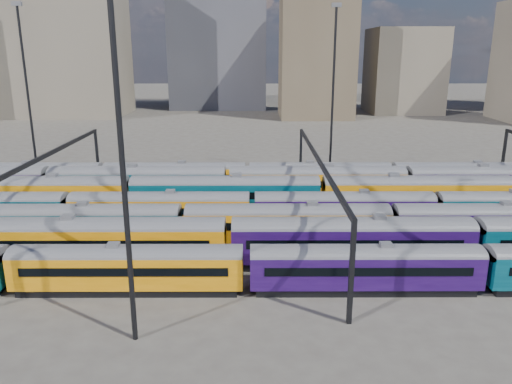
{
  "coord_description": "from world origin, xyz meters",
  "views": [
    {
      "loc": [
        3.17,
        -52.13,
        19.04
      ],
      "look_at": [
        3.35,
        4.19,
        3.0
      ],
      "focal_mm": 35.0,
      "sensor_mm": 36.0,
      "label": 1
    }
  ],
  "objects_px": {
    "rake_1": "(106,237)",
    "rake_2": "(79,220)",
    "rake_0": "(365,263)",
    "mast_2": "(120,137)"
  },
  "relations": [
    {
      "from": "rake_2",
      "to": "mast_2",
      "type": "bearing_deg",
      "value": -61.05
    },
    {
      "from": "rake_1",
      "to": "rake_2",
      "type": "bearing_deg",
      "value": 129.61
    },
    {
      "from": "mast_2",
      "to": "rake_2",
      "type": "bearing_deg",
      "value": 118.95
    },
    {
      "from": "rake_0",
      "to": "rake_2",
      "type": "distance_m",
      "value": 28.37
    },
    {
      "from": "rake_1",
      "to": "mast_2",
      "type": "xyz_separation_m",
      "value": [
        5.27,
        -12.0,
        11.1
      ]
    },
    {
      "from": "rake_2",
      "to": "mast_2",
      "type": "xyz_separation_m",
      "value": [
        9.4,
        -17.0,
        11.28
      ]
    },
    {
      "from": "rake_2",
      "to": "mast_2",
      "type": "height_order",
      "value": "mast_2"
    },
    {
      "from": "rake_1",
      "to": "rake_2",
      "type": "distance_m",
      "value": 6.49
    },
    {
      "from": "rake_1",
      "to": "rake_2",
      "type": "height_order",
      "value": "rake_1"
    },
    {
      "from": "rake_0",
      "to": "mast_2",
      "type": "xyz_separation_m",
      "value": [
        -17.14,
        -7.0,
        11.5
      ]
    }
  ]
}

